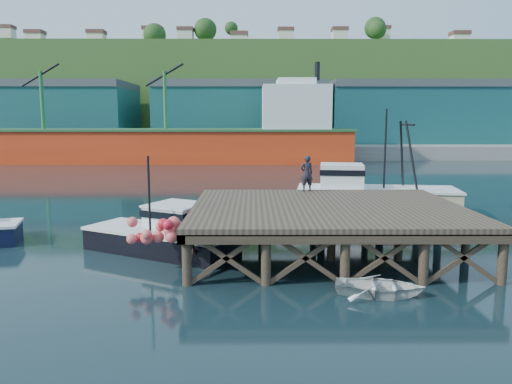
{
  "coord_description": "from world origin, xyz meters",
  "views": [
    {
      "loc": [
        2.19,
        -22.09,
        5.95
      ],
      "look_at": [
        2.33,
        2.0,
        2.43
      ],
      "focal_mm": 35.0,
      "sensor_mm": 36.0,
      "label": 1
    }
  ],
  "objects_px": {
    "trawler": "(373,193)",
    "dinghy": "(380,286)",
    "boat_black": "(165,233)",
    "dockworker": "(307,173)"
  },
  "relations": [
    {
      "from": "trawler",
      "to": "dinghy",
      "type": "relative_size",
      "value": 3.4
    },
    {
      "from": "trawler",
      "to": "boat_black",
      "type": "bearing_deg",
      "value": -134.88
    },
    {
      "from": "dinghy",
      "to": "dockworker",
      "type": "xyz_separation_m",
      "value": [
        -1.44,
        10.18,
        2.77
      ]
    },
    {
      "from": "trawler",
      "to": "dinghy",
      "type": "bearing_deg",
      "value": -94.41
    },
    {
      "from": "dockworker",
      "to": "boat_black",
      "type": "bearing_deg",
      "value": 19.72
    },
    {
      "from": "trawler",
      "to": "dockworker",
      "type": "distance_m",
      "value": 6.68
    },
    {
      "from": "dockworker",
      "to": "dinghy",
      "type": "bearing_deg",
      "value": 85.92
    },
    {
      "from": "dinghy",
      "to": "trawler",
      "type": "bearing_deg",
      "value": -1.1
    },
    {
      "from": "boat_black",
      "to": "trawler",
      "type": "xyz_separation_m",
      "value": [
        11.55,
        8.72,
        0.55
      ]
    },
    {
      "from": "boat_black",
      "to": "dockworker",
      "type": "distance_m",
      "value": 8.41
    }
  ]
}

